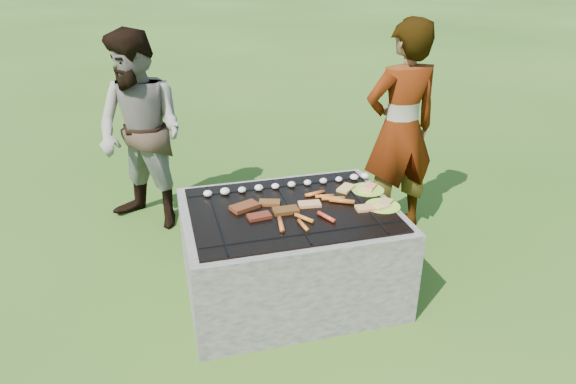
% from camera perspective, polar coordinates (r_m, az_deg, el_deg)
% --- Properties ---
extents(lawn, '(60.00, 60.00, 0.00)m').
position_cam_1_polar(lawn, '(3.45, 0.22, -10.90)').
color(lawn, '#234711').
rests_on(lawn, ground).
extents(fire_pit, '(1.30, 1.00, 0.62)m').
position_cam_1_polar(fire_pit, '(3.29, 0.23, -6.95)').
color(fire_pit, '#A49C91').
rests_on(fire_pit, ground).
extents(mushrooms, '(1.14, 0.06, 0.04)m').
position_cam_1_polar(mushrooms, '(3.40, 0.02, 0.84)').
color(mushrooms, white).
rests_on(mushrooms, fire_pit).
extents(pork_slabs, '(0.40, 0.26, 0.02)m').
position_cam_1_polar(pork_slabs, '(3.10, -2.84, -1.87)').
color(pork_slabs, '#963F1B').
rests_on(pork_slabs, fire_pit).
extents(sausages, '(0.54, 0.47, 0.03)m').
position_cam_1_polar(sausages, '(3.12, 3.28, -1.73)').
color(sausages, '#D55B23').
rests_on(sausages, fire_pit).
extents(bread_on_grate, '(0.46, 0.42, 0.02)m').
position_cam_1_polar(bread_on_grate, '(3.23, 5.80, -0.87)').
color(bread_on_grate, '#DDBF71').
rests_on(bread_on_grate, fire_pit).
extents(plate_far, '(0.28, 0.28, 0.03)m').
position_cam_1_polar(plate_far, '(3.41, 8.81, 0.23)').
color(plate_far, gold).
rests_on(plate_far, fire_pit).
extents(plate_near, '(0.25, 0.25, 0.03)m').
position_cam_1_polar(plate_near, '(3.21, 10.49, -1.54)').
color(plate_near, '#FFEB3C').
rests_on(plate_near, fire_pit).
extents(cook, '(0.62, 0.43, 1.63)m').
position_cam_1_polar(cook, '(3.96, 12.39, 6.75)').
color(cook, gray).
rests_on(cook, ground).
extents(bystander, '(0.95, 0.94, 1.54)m').
position_cam_1_polar(bystander, '(4.09, -15.99, 6.30)').
color(bystander, gray).
rests_on(bystander, ground).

